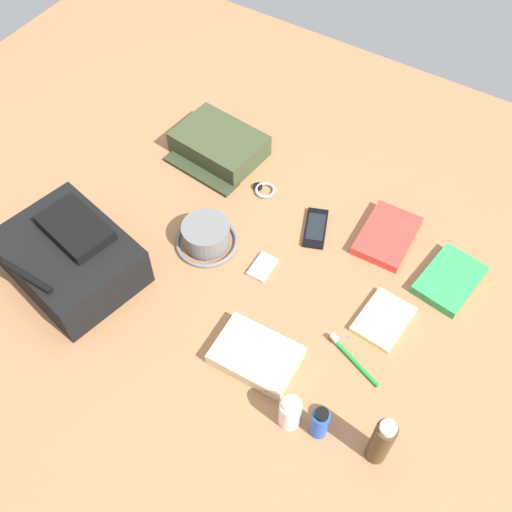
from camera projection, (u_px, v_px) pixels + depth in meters
The scene contains 15 objects.
ground_plane at pixel (256, 267), 1.61m from camera, with size 2.64×2.02×0.02m, color #9C6943.
backpack at pixel (71, 257), 1.53m from camera, with size 0.39×0.33×0.16m.
toiletry_pouch at pixel (218, 146), 1.82m from camera, with size 0.28×0.25×0.07m.
bucket_hat at pixel (206, 236), 1.62m from camera, with size 0.17×0.17×0.07m.
cologne_bottle at pixel (381, 442), 1.24m from camera, with size 0.05×0.05×0.17m.
deodorant_spray at pixel (320, 423), 1.30m from camera, with size 0.04×0.04×0.11m.
toothpaste_tube at pixel (290, 412), 1.31m from camera, with size 0.05×0.05×0.11m.
paperback_novel at pixel (450, 280), 1.56m from camera, with size 0.15×0.20×0.03m.
travel_guidebook at pixel (387, 236), 1.64m from camera, with size 0.14×0.20×0.03m.
cell_phone at pixel (316, 228), 1.67m from camera, with size 0.10×0.15×0.01m.
media_player at pixel (263, 267), 1.59m from camera, with size 0.05×0.09×0.01m.
wristwatch at pixel (264, 190), 1.75m from camera, with size 0.07×0.06×0.01m.
toothbrush at pixel (350, 357), 1.44m from camera, with size 0.16×0.07×0.02m.
notepad at pixel (383, 320), 1.49m from camera, with size 0.11×0.15×0.02m, color beige.
folded_towel at pixel (256, 355), 1.43m from camera, with size 0.20×0.14×0.04m, color #C6B289.
Camera 1 is at (-0.48, 0.77, 1.32)m, focal length 41.87 mm.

